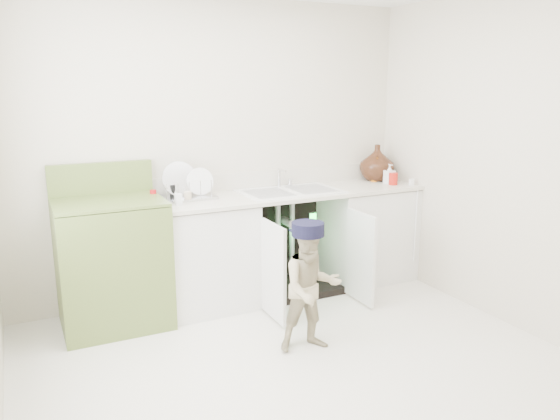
# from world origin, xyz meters

# --- Properties ---
(ground) EXTENTS (3.50, 3.50, 0.00)m
(ground) POSITION_xyz_m (0.00, 0.00, 0.00)
(ground) COLOR beige
(ground) RESTS_ON ground
(room_shell) EXTENTS (6.00, 5.50, 1.26)m
(room_shell) POSITION_xyz_m (0.00, 0.00, 1.25)
(room_shell) COLOR beige
(room_shell) RESTS_ON ground
(counter_run) EXTENTS (2.44, 1.02, 1.24)m
(counter_run) POSITION_xyz_m (0.58, 1.21, 0.48)
(counter_run) COLOR white
(counter_run) RESTS_ON ground
(avocado_stove) EXTENTS (0.78, 0.65, 1.21)m
(avocado_stove) POSITION_xyz_m (-0.97, 1.18, 0.50)
(avocado_stove) COLOR olive
(avocado_stove) RESTS_ON ground
(repair_worker) EXTENTS (0.68, 0.91, 0.91)m
(repair_worker) POSITION_xyz_m (0.18, 0.16, 0.46)
(repair_worker) COLOR #C4B08D
(repair_worker) RESTS_ON ground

